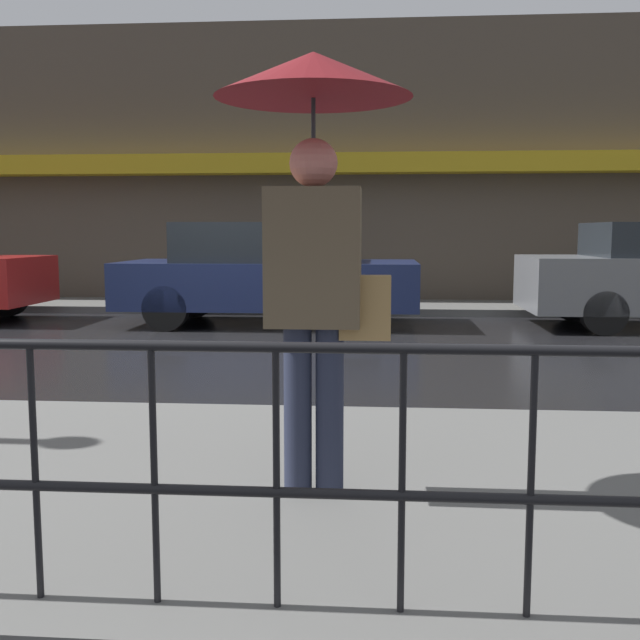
% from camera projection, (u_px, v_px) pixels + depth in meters
% --- Properties ---
extents(ground_plane, '(80.00, 80.00, 0.00)m').
position_uv_depth(ground_plane, '(213.00, 347.00, 8.99)').
color(ground_plane, black).
extents(sidewalk_near, '(28.00, 3.17, 0.12)m').
position_uv_depth(sidewalk_near, '(4.00, 480.00, 3.99)').
color(sidewalk_near, '#60605E').
rests_on(sidewalk_near, ground_plane).
extents(sidewalk_far, '(28.00, 1.76, 0.12)m').
position_uv_depth(sidewalk_far, '(267.00, 306.00, 13.28)').
color(sidewalk_far, '#60605E').
rests_on(sidewalk_far, ground_plane).
extents(lane_marking, '(25.20, 0.12, 0.01)m').
position_uv_depth(lane_marking, '(213.00, 347.00, 8.99)').
color(lane_marking, gold).
rests_on(lane_marking, ground_plane).
extents(building_storefront, '(28.00, 0.85, 5.19)m').
position_uv_depth(building_storefront, '(274.00, 166.00, 13.97)').
color(building_storefront, '#4C4238').
rests_on(building_storefront, ground_plane).
extents(pedestrian, '(0.91, 0.91, 2.07)m').
position_uv_depth(pedestrian, '(315.00, 168.00, 3.45)').
color(pedestrian, '#23283D').
rests_on(pedestrian, sidewalk_near).
extents(car_navy, '(4.34, 1.89, 1.51)m').
position_uv_depth(car_navy, '(267.00, 273.00, 11.10)').
color(car_navy, '#19234C').
rests_on(car_navy, ground_plane).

